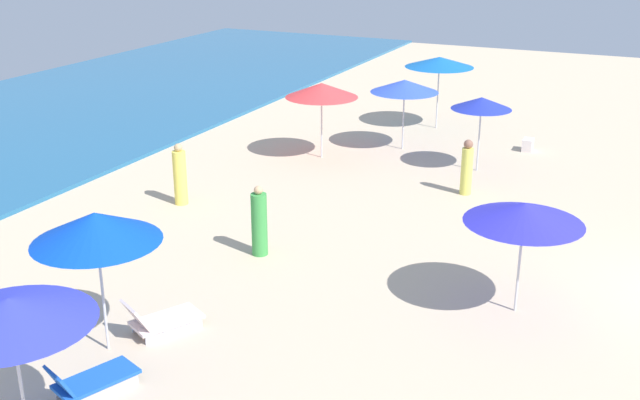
{
  "coord_description": "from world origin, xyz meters",
  "views": [
    {
      "loc": [
        -16.04,
        1.45,
        7.3
      ],
      "look_at": [
        -0.13,
        8.85,
        0.87
      ],
      "focal_mm": 43.53,
      "sensor_mm": 36.0,
      "label": 1
    }
  ],
  "objects_px": {
    "lounge_chair_2_0": "(91,381)",
    "umbrella_2": "(96,227)",
    "umbrella_1": "(405,86)",
    "umbrella_0": "(524,213)",
    "lounge_chair_2_1": "(160,320)",
    "beachgoer_3": "(259,223)",
    "umbrella_3": "(322,90)",
    "cooler_box_1": "(528,145)",
    "umbrella_4": "(439,62)",
    "beachgoer_0": "(180,176)",
    "umbrella_5": "(9,311)",
    "umbrella_6": "(482,103)",
    "beachgoer_1": "(467,168)"
  },
  "relations": [
    {
      "from": "lounge_chair_2_0",
      "to": "beachgoer_0",
      "type": "bearing_deg",
      "value": -43.54
    },
    {
      "from": "umbrella_1",
      "to": "umbrella_3",
      "type": "bearing_deg",
      "value": 134.36
    },
    {
      "from": "umbrella_5",
      "to": "umbrella_6",
      "type": "distance_m",
      "value": 16.0
    },
    {
      "from": "beachgoer_0",
      "to": "beachgoer_3",
      "type": "relative_size",
      "value": 1.02
    },
    {
      "from": "umbrella_1",
      "to": "cooler_box_1",
      "type": "distance_m",
      "value": 4.56
    },
    {
      "from": "lounge_chair_2_1",
      "to": "umbrella_5",
      "type": "distance_m",
      "value": 4.17
    },
    {
      "from": "umbrella_6",
      "to": "beachgoer_1",
      "type": "bearing_deg",
      "value": -173.94
    },
    {
      "from": "lounge_chair_2_0",
      "to": "umbrella_3",
      "type": "bearing_deg",
      "value": -59.63
    },
    {
      "from": "umbrella_5",
      "to": "umbrella_6",
      "type": "bearing_deg",
      "value": -9.35
    },
    {
      "from": "umbrella_3",
      "to": "umbrella_6",
      "type": "xyz_separation_m",
      "value": [
        0.74,
        -4.89,
        -0.1
      ]
    },
    {
      "from": "umbrella_1",
      "to": "beachgoer_1",
      "type": "xyz_separation_m",
      "value": [
        -3.51,
        -3.08,
        -1.37
      ]
    },
    {
      "from": "umbrella_2",
      "to": "beachgoer_1",
      "type": "height_order",
      "value": "umbrella_2"
    },
    {
      "from": "cooler_box_1",
      "to": "umbrella_6",
      "type": "bearing_deg",
      "value": -21.55
    },
    {
      "from": "lounge_chair_2_0",
      "to": "umbrella_6",
      "type": "bearing_deg",
      "value": -79.48
    },
    {
      "from": "umbrella_5",
      "to": "beachgoer_1",
      "type": "relative_size",
      "value": 1.57
    },
    {
      "from": "umbrella_1",
      "to": "umbrella_5",
      "type": "height_order",
      "value": "umbrella_5"
    },
    {
      "from": "beachgoer_0",
      "to": "umbrella_5",
      "type": "bearing_deg",
      "value": 109.76
    },
    {
      "from": "beachgoer_0",
      "to": "cooler_box_1",
      "type": "relative_size",
      "value": 3.17
    },
    {
      "from": "umbrella_4",
      "to": "cooler_box_1",
      "type": "bearing_deg",
      "value": -113.87
    },
    {
      "from": "lounge_chair_2_1",
      "to": "beachgoer_3",
      "type": "distance_m",
      "value": 3.92
    },
    {
      "from": "umbrella_3",
      "to": "umbrella_6",
      "type": "height_order",
      "value": "umbrella_3"
    },
    {
      "from": "cooler_box_1",
      "to": "beachgoer_1",
      "type": "bearing_deg",
      "value": -10.44
    },
    {
      "from": "umbrella_3",
      "to": "umbrella_4",
      "type": "relative_size",
      "value": 0.93
    },
    {
      "from": "lounge_chair_2_1",
      "to": "umbrella_5",
      "type": "height_order",
      "value": "umbrella_5"
    },
    {
      "from": "lounge_chair_2_0",
      "to": "umbrella_2",
      "type": "bearing_deg",
      "value": -40.24
    },
    {
      "from": "umbrella_0",
      "to": "beachgoer_3",
      "type": "height_order",
      "value": "umbrella_0"
    },
    {
      "from": "umbrella_1",
      "to": "umbrella_0",
      "type": "bearing_deg",
      "value": -149.55
    },
    {
      "from": "umbrella_3",
      "to": "cooler_box_1",
      "type": "distance_m",
      "value": 7.15
    },
    {
      "from": "umbrella_4",
      "to": "lounge_chair_2_0",
      "type": "bearing_deg",
      "value": 179.64
    },
    {
      "from": "umbrella_1",
      "to": "lounge_chair_2_0",
      "type": "xyz_separation_m",
      "value": [
        -15.55,
        -0.1,
        -1.89
      ]
    },
    {
      "from": "umbrella_3",
      "to": "beachgoer_3",
      "type": "height_order",
      "value": "umbrella_3"
    },
    {
      "from": "umbrella_3",
      "to": "umbrella_4",
      "type": "height_order",
      "value": "umbrella_4"
    },
    {
      "from": "umbrella_3",
      "to": "cooler_box_1",
      "type": "xyz_separation_m",
      "value": [
        3.54,
        -5.88,
        -1.99
      ]
    },
    {
      "from": "umbrella_0",
      "to": "umbrella_6",
      "type": "height_order",
      "value": "umbrella_6"
    },
    {
      "from": "beachgoer_0",
      "to": "umbrella_0",
      "type": "bearing_deg",
      "value": 163.9
    },
    {
      "from": "umbrella_4",
      "to": "beachgoer_1",
      "type": "bearing_deg",
      "value": -156.68
    },
    {
      "from": "umbrella_0",
      "to": "umbrella_3",
      "type": "relative_size",
      "value": 0.94
    },
    {
      "from": "umbrella_3",
      "to": "beachgoer_3",
      "type": "xyz_separation_m",
      "value": [
        -7.53,
        -1.93,
        -1.42
      ]
    },
    {
      "from": "umbrella_1",
      "to": "beachgoer_0",
      "type": "distance_m",
      "value": 8.47
    },
    {
      "from": "lounge_chair_2_1",
      "to": "beachgoer_3",
      "type": "bearing_deg",
      "value": -61.29
    },
    {
      "from": "umbrella_1",
      "to": "umbrella_4",
      "type": "height_order",
      "value": "umbrella_4"
    },
    {
      "from": "umbrella_0",
      "to": "umbrella_5",
      "type": "xyz_separation_m",
      "value": [
        -7.25,
        5.52,
        0.22
      ]
    },
    {
      "from": "umbrella_2",
      "to": "beachgoer_0",
      "type": "distance_m",
      "value": 7.65
    },
    {
      "from": "lounge_chair_2_0",
      "to": "beachgoer_3",
      "type": "distance_m",
      "value": 6.04
    },
    {
      "from": "umbrella_3",
      "to": "umbrella_4",
      "type": "xyz_separation_m",
      "value": [
        5.14,
        -2.26,
        0.23
      ]
    },
    {
      "from": "beachgoer_0",
      "to": "beachgoer_1",
      "type": "bearing_deg",
      "value": -151.76
    },
    {
      "from": "umbrella_5",
      "to": "umbrella_1",
      "type": "bearing_deg",
      "value": 0.81
    },
    {
      "from": "umbrella_3",
      "to": "beachgoer_0",
      "type": "distance_m",
      "value": 5.92
    },
    {
      "from": "lounge_chair_2_0",
      "to": "cooler_box_1",
      "type": "xyz_separation_m",
      "value": [
        17.09,
        -3.74,
        -0.03
      ]
    },
    {
      "from": "beachgoer_1",
      "to": "lounge_chair_2_0",
      "type": "bearing_deg",
      "value": 3.85
    }
  ]
}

